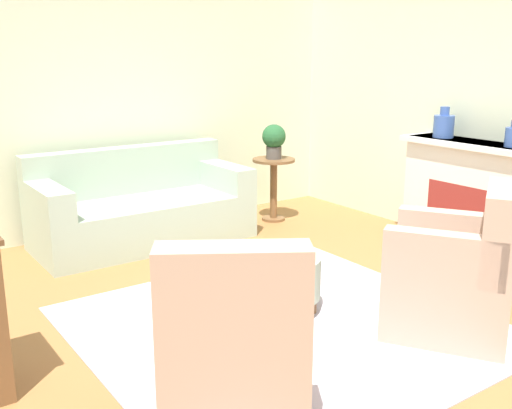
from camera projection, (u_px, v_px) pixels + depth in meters
The scene contains 11 objects.
ground_plane at pixel (284, 327), 4.18m from camera, with size 16.00×16.00×0.00m, color #996638.
wall_back at pixel (108, 99), 6.23m from camera, with size 9.91×0.12×2.80m.
rug at pixel (284, 326), 4.18m from camera, with size 2.63×2.59×0.01m.
couch at pixel (141, 209), 6.02m from camera, with size 2.11×0.95×0.93m.
armchair_left at pixel (233, 352), 3.00m from camera, with size 1.01×1.04×1.03m.
armchair_right at pixel (457, 277), 4.00m from camera, with size 1.01×1.04×1.03m.
ottoman_table at pixel (276, 276), 4.37m from camera, with size 0.66×0.66×0.42m.
side_table at pixel (274, 180), 6.76m from camera, with size 0.48×0.48×0.71m.
fireplace at pixel (472, 194), 5.72m from camera, with size 0.44×1.47×1.05m.
vase_mantel_near at pixel (444, 125), 5.85m from camera, with size 0.20×0.20×0.30m.
potted_plant_on_side_table at pixel (274, 139), 6.65m from camera, with size 0.26×0.26×0.38m.
Camera 1 is at (-2.37, -3.03, 1.86)m, focal length 42.00 mm.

